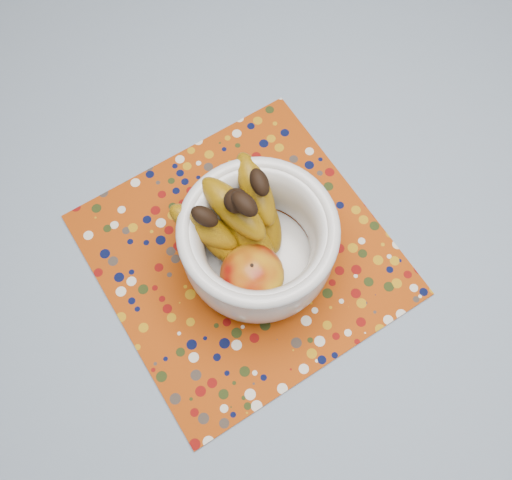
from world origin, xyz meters
The scene contains 4 objects.
table centered at (0.00, 0.00, 0.67)m, with size 1.20×1.20×0.75m.
tablecloth centered at (0.00, 0.00, 0.76)m, with size 1.32×1.32×0.01m, color slate.
placemat centered at (-0.10, -0.04, 0.76)m, with size 0.42×0.42×0.00m, color #973608.
fruit_bowl centered at (-0.09, -0.05, 0.85)m, with size 0.24×0.24×0.19m.
Camera 1 is at (-0.27, -0.32, 1.62)m, focal length 42.00 mm.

